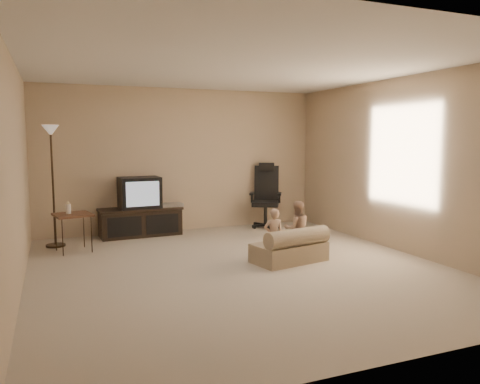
# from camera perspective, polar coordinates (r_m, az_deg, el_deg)

# --- Properties ---
(floor) EXTENTS (5.50, 5.50, 0.00)m
(floor) POSITION_cam_1_polar(r_m,az_deg,el_deg) (5.97, -0.01, -9.28)
(floor) COLOR #BAAB94
(floor) RESTS_ON ground
(room_shell) EXTENTS (5.50, 5.50, 5.50)m
(room_shell) POSITION_cam_1_polar(r_m,az_deg,el_deg) (5.75, -0.01, 5.45)
(room_shell) COLOR silver
(room_shell) RESTS_ON floor
(tv_stand) EXTENTS (1.41, 0.58, 0.99)m
(tv_stand) POSITION_cam_1_polar(r_m,az_deg,el_deg) (8.03, -12.03, -2.33)
(tv_stand) COLOR black
(tv_stand) RESTS_ON floor
(office_chair) EXTENTS (0.74, 0.75, 1.18)m
(office_chair) POSITION_cam_1_polar(r_m,az_deg,el_deg) (8.64, 3.17, -1.49)
(office_chair) COLOR black
(office_chair) RESTS_ON floor
(side_table) EXTENTS (0.59, 0.59, 0.75)m
(side_table) POSITION_cam_1_polar(r_m,az_deg,el_deg) (7.14, -19.75, -2.66)
(side_table) COLOR brown
(side_table) RESTS_ON floor
(floor_lamp) EXTENTS (0.28, 0.28, 1.83)m
(floor_lamp) POSITION_cam_1_polar(r_m,az_deg,el_deg) (7.50, -21.97, 3.82)
(floor_lamp) COLOR #302215
(floor_lamp) RESTS_ON floor
(child_sofa) EXTENTS (1.05, 0.72, 0.47)m
(child_sofa) POSITION_cam_1_polar(r_m,az_deg,el_deg) (6.25, 6.28, -6.80)
(child_sofa) COLOR tan
(child_sofa) RESTS_ON floor
(toddler_left) EXTENTS (0.29, 0.23, 0.72)m
(toddler_left) POSITION_cam_1_polar(r_m,az_deg,el_deg) (6.19, 4.13, -5.31)
(toddler_left) COLOR tan
(toddler_left) RESTS_ON floor
(toddler_right) EXTENTS (0.41, 0.28, 0.77)m
(toddler_right) POSITION_cam_1_polar(r_m,az_deg,el_deg) (6.56, 6.95, -4.43)
(toddler_right) COLOR tan
(toddler_right) RESTS_ON floor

